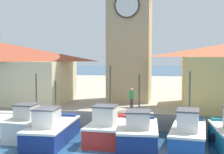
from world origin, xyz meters
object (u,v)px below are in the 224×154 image
at_px(clock_tower, 130,23).
at_px(fishing_boat_center, 108,129).
at_px(dock_worker_near_tower, 132,99).
at_px(fishing_boat_mid_right, 139,132).
at_px(fishing_boat_left_inner, 33,124).
at_px(fishing_boat_right_inner, 188,133).
at_px(fishing_boat_mid_left, 52,130).

bearing_deg(clock_tower, fishing_boat_center, -90.21).
bearing_deg(dock_worker_near_tower, fishing_boat_center, -101.81).
height_order(fishing_boat_center, fishing_boat_mid_right, fishing_boat_center).
xyz_separation_m(fishing_boat_left_inner, dock_worker_near_tower, (5.72, 4.10, 1.23)).
distance_m(fishing_boat_mid_right, dock_worker_near_tower, 4.81).
relative_size(fishing_boat_left_inner, fishing_boat_mid_right, 0.94).
bearing_deg(clock_tower, dock_worker_near_tower, -80.50).
height_order(fishing_boat_right_inner, clock_tower, clock_tower).
height_order(fishing_boat_center, clock_tower, clock_tower).
bearing_deg(fishing_boat_left_inner, fishing_boat_mid_right, -3.51).
distance_m(fishing_boat_center, fishing_boat_mid_right, 1.92).
height_order(fishing_boat_mid_left, clock_tower, clock_tower).
bearing_deg(dock_worker_near_tower, fishing_boat_right_inner, -48.17).
height_order(fishing_boat_mid_left, dock_worker_near_tower, fishing_boat_mid_left).
height_order(fishing_boat_center, fishing_boat_right_inner, fishing_boat_center).
xyz_separation_m(fishing_boat_mid_right, dock_worker_near_tower, (-1.02, 4.52, 1.30)).
xyz_separation_m(fishing_boat_left_inner, clock_tower, (4.88, 9.08, 7.13)).
bearing_deg(fishing_boat_mid_right, fishing_boat_center, 168.65).
relative_size(fishing_boat_center, clock_tower, 0.31).
xyz_separation_m(fishing_boat_right_inner, dock_worker_near_tower, (-3.80, 4.25, 1.29)).
xyz_separation_m(clock_tower, dock_worker_near_tower, (0.83, -4.97, -5.90)).
xyz_separation_m(fishing_boat_mid_left, fishing_boat_center, (3.18, 0.88, 0.02)).
bearing_deg(clock_tower, fishing_boat_mid_left, -107.84).
distance_m(fishing_boat_mid_left, dock_worker_near_tower, 6.58).
height_order(fishing_boat_right_inner, dock_worker_near_tower, fishing_boat_right_inner).
relative_size(fishing_boat_right_inner, clock_tower, 0.36).
height_order(fishing_boat_mid_right, dock_worker_near_tower, fishing_boat_mid_right).
bearing_deg(fishing_boat_right_inner, fishing_boat_center, 178.64).
bearing_deg(fishing_boat_mid_right, fishing_boat_left_inner, 176.49).
relative_size(fishing_boat_mid_right, clock_tower, 0.33).
height_order(fishing_boat_left_inner, fishing_boat_right_inner, fishing_boat_right_inner).
relative_size(fishing_boat_mid_left, dock_worker_near_tower, 3.25).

